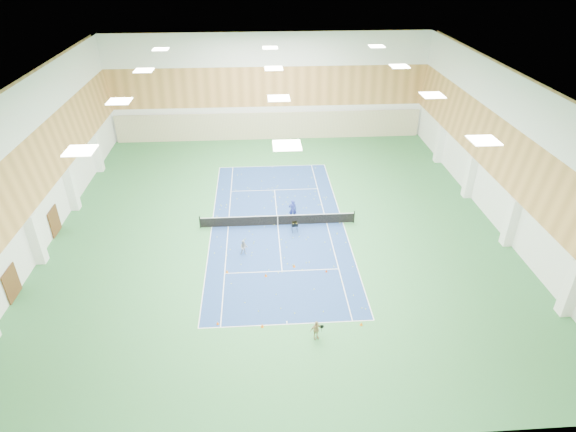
{
  "coord_description": "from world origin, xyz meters",
  "views": [
    {
      "loc": [
        -1.43,
        -34.22,
        20.88
      ],
      "look_at": [
        0.72,
        -1.97,
        2.0
      ],
      "focal_mm": 30.0,
      "sensor_mm": 36.0,
      "label": 1
    }
  ],
  "objects_px": {
    "child_court": "(244,247)",
    "child_apron": "(316,330)",
    "tennis_net": "(278,219)",
    "ball_cart": "(295,227)",
    "coach": "(293,209)"
  },
  "relations": [
    {
      "from": "tennis_net",
      "to": "child_court",
      "type": "distance_m",
      "value": 4.89
    },
    {
      "from": "child_court",
      "to": "child_apron",
      "type": "distance_m",
      "value": 10.12
    },
    {
      "from": "coach",
      "to": "ball_cart",
      "type": "relative_size",
      "value": 2.05
    },
    {
      "from": "tennis_net",
      "to": "child_apron",
      "type": "bearing_deg",
      "value": -82.89
    },
    {
      "from": "coach",
      "to": "child_court",
      "type": "height_order",
      "value": "coach"
    },
    {
      "from": "child_apron",
      "to": "ball_cart",
      "type": "xyz_separation_m",
      "value": [
        -0.33,
        12.05,
        -0.21
      ]
    },
    {
      "from": "coach",
      "to": "ball_cart",
      "type": "height_order",
      "value": "coach"
    },
    {
      "from": "ball_cart",
      "to": "coach",
      "type": "bearing_deg",
      "value": 81.86
    },
    {
      "from": "child_court",
      "to": "child_apron",
      "type": "height_order",
      "value": "child_apron"
    },
    {
      "from": "tennis_net",
      "to": "child_court",
      "type": "height_order",
      "value": "child_court"
    },
    {
      "from": "child_apron",
      "to": "tennis_net",
      "type": "bearing_deg",
      "value": 76.88
    },
    {
      "from": "child_court",
      "to": "ball_cart",
      "type": "xyz_separation_m",
      "value": [
        4.06,
        2.93,
        -0.16
      ]
    },
    {
      "from": "child_court",
      "to": "ball_cart",
      "type": "distance_m",
      "value": 5.0
    },
    {
      "from": "child_apron",
      "to": "ball_cart",
      "type": "height_order",
      "value": "child_apron"
    },
    {
      "from": "child_apron",
      "to": "ball_cart",
      "type": "bearing_deg",
      "value": 71.34
    }
  ]
}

